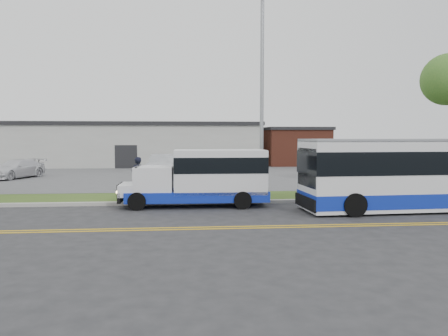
{
  "coord_description": "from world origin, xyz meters",
  "views": [
    {
      "loc": [
        -0.75,
        -18.14,
        3.02
      ],
      "look_at": [
        1.02,
        1.14,
        1.6
      ],
      "focal_mm": 35.0,
      "sensor_mm": 36.0,
      "label": 1
    }
  ],
  "objects": [
    {
      "name": "ground",
      "position": [
        0.0,
        0.0,
        0.0
      ],
      "size": [
        140.0,
        140.0,
        0.0
      ],
      "primitive_type": "plane",
      "color": "#28282B",
      "rests_on": "ground"
    },
    {
      "name": "lane_line_north",
      "position": [
        0.0,
        -3.85,
        0.01
      ],
      "size": [
        70.0,
        0.12,
        0.01
      ],
      "primitive_type": "cube",
      "color": "gold",
      "rests_on": "ground"
    },
    {
      "name": "lane_line_south",
      "position": [
        0.0,
        -4.15,
        0.01
      ],
      "size": [
        70.0,
        0.12,
        0.01
      ],
      "primitive_type": "cube",
      "color": "gold",
      "rests_on": "ground"
    },
    {
      "name": "curb",
      "position": [
        0.0,
        1.1,
        0.07
      ],
      "size": [
        80.0,
        0.3,
        0.15
      ],
      "primitive_type": "cube",
      "color": "#9E9B93",
      "rests_on": "ground"
    },
    {
      "name": "verge",
      "position": [
        0.0,
        2.9,
        0.05
      ],
      "size": [
        80.0,
        3.3,
        0.1
      ],
      "primitive_type": "cube",
      "color": "#334B19",
      "rests_on": "ground"
    },
    {
      "name": "parking_lot",
      "position": [
        0.0,
        17.0,
        0.05
      ],
      "size": [
        80.0,
        25.0,
        0.1
      ],
      "primitive_type": "cube",
      "color": "#4C4C4F",
      "rests_on": "ground"
    },
    {
      "name": "commercial_building",
      "position": [
        -6.0,
        27.0,
        2.18
      ],
      "size": [
        25.4,
        10.4,
        4.35
      ],
      "color": "#9E9E99",
      "rests_on": "ground"
    },
    {
      "name": "brick_wing",
      "position": [
        10.5,
        26.0,
        1.96
      ],
      "size": [
        6.3,
        7.3,
        3.9
      ],
      "color": "brown",
      "rests_on": "ground"
    },
    {
      "name": "streetlight_near",
      "position": [
        3.0,
        2.73,
        5.23
      ],
      "size": [
        0.35,
        1.53,
        9.5
      ],
      "color": "gray",
      "rests_on": "verge"
    },
    {
      "name": "shuttle_bus",
      "position": [
        0.16,
        0.59,
        1.3
      ],
      "size": [
        6.38,
        2.22,
        2.43
      ],
      "rotation": [
        0.0,
        0.0,
        -0.01
      ],
      "color": "#0E259F",
      "rests_on": "ground"
    },
    {
      "name": "transit_bus",
      "position": [
        9.2,
        -1.21,
        1.47
      ],
      "size": [
        10.57,
        2.94,
        2.91
      ],
      "rotation": [
        0.0,
        0.0,
        0.05
      ],
      "color": "silver",
      "rests_on": "ground"
    },
    {
      "name": "pedestrian",
      "position": [
        -3.04,
        3.51,
        1.05
      ],
      "size": [
        0.81,
        0.81,
        1.9
      ],
      "primitive_type": "imported",
      "rotation": [
        0.0,
        0.0,
        3.91
      ],
      "color": "black",
      "rests_on": "verge"
    },
    {
      "name": "parked_car_a",
      "position": [
        -2.18,
        12.49,
        0.92
      ],
      "size": [
        2.3,
        5.17,
        1.65
      ],
      "primitive_type": "imported",
      "rotation": [
        0.0,
        0.0,
        -0.11
      ],
      "color": "silver",
      "rests_on": "parking_lot"
    },
    {
      "name": "parked_car_b",
      "position": [
        -12.36,
        13.19,
        0.75
      ],
      "size": [
        3.38,
        4.82,
        1.3
      ],
      "primitive_type": "imported",
      "rotation": [
        0.0,
        0.0,
        -0.39
      ],
      "color": "silver",
      "rests_on": "parking_lot"
    },
    {
      "name": "grocery_bag_left",
      "position": [
        -3.34,
        3.26,
        0.26
      ],
      "size": [
        0.32,
        0.32,
        0.32
      ],
      "primitive_type": "sphere",
      "color": "white",
      "rests_on": "verge"
    },
    {
      "name": "grocery_bag_right",
      "position": [
        -2.74,
        3.76,
        0.26
      ],
      "size": [
        0.32,
        0.32,
        0.32
      ],
      "primitive_type": "sphere",
      "color": "white",
      "rests_on": "verge"
    }
  ]
}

